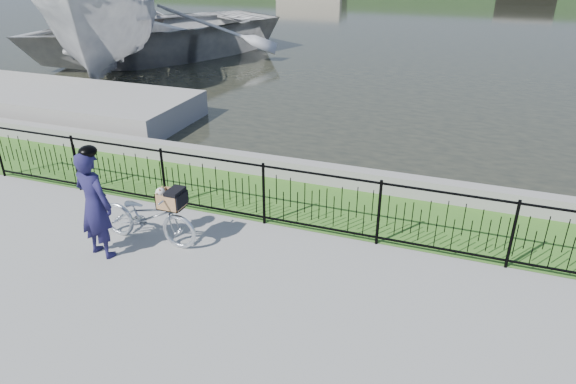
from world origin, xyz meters
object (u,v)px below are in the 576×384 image
at_px(bicycle_rig, 148,215).
at_px(cyclist, 94,203).
at_px(dock, 31,99).
at_px(boat_near, 108,23).
at_px(boat_far, 151,30).

relative_size(bicycle_rig, cyclist, 0.97).
distance_m(dock, bicycle_rig, 9.03).
relative_size(bicycle_rig, boat_near, 0.19).
distance_m(dock, boat_near, 4.96).
relative_size(dock, boat_near, 1.05).
xyz_separation_m(cyclist, boat_far, (-8.02, 13.65, 0.25)).
xyz_separation_m(dock, cyclist, (6.95, -5.70, 0.55)).
distance_m(cyclist, boat_near, 12.88).
bearing_deg(bicycle_rig, cyclist, -129.93).
height_order(dock, bicycle_rig, bicycle_rig).
distance_m(dock, boat_far, 8.06).
xyz_separation_m(dock, bicycle_rig, (7.45, -5.10, 0.13)).
height_order(bicycle_rig, boat_far, boat_far).
bearing_deg(dock, boat_far, 97.64).
bearing_deg(boat_far, bicycle_rig, -56.86).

